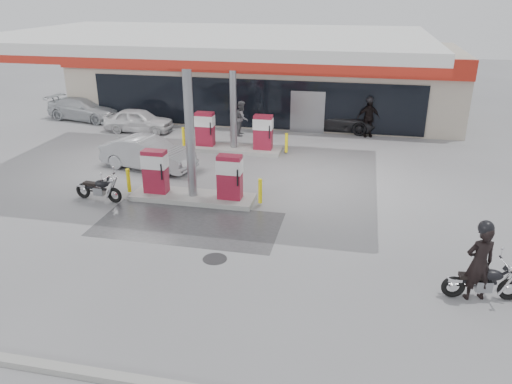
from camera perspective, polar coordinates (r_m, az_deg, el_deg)
ground at (r=16.68m, az=-9.38°, el=-3.48°), size 90.00×90.00×0.00m
wet_patch at (r=16.52m, az=-7.76°, el=-3.64°), size 6.00×3.00×0.00m
drain_cover at (r=14.41m, az=-4.73°, el=-7.62°), size 0.70×0.70×0.01m
kerb at (r=11.47m, az=-22.53°, el=-18.03°), size 28.00×0.25×0.15m
store_building at (r=30.84m, az=1.18°, el=12.70°), size 22.00×8.22×4.00m
canopy at (r=19.86m, az=-5.04°, el=16.75°), size 16.00×10.02×5.51m
pump_island_near at (r=18.12m, az=-7.29°, el=1.23°), size 5.14×1.30×1.78m
pump_island_far at (r=23.56m, az=-2.55°, el=6.39°), size 5.14×1.30×1.78m
main_motorcycle at (r=13.69m, az=24.55°, el=-9.44°), size 1.94×0.74×1.00m
biker_main at (r=13.35m, az=24.16°, el=-7.42°), size 0.84×0.68×2.00m
parked_motorcycle at (r=18.86m, az=-17.50°, el=0.30°), size 1.91×0.73×0.98m
sedan_white at (r=27.53m, az=-13.24°, el=7.98°), size 3.68×1.53×1.25m
attendant at (r=26.16m, az=-1.63°, el=8.44°), size 0.76×0.93×1.78m
hatchback_silver at (r=21.63m, az=-12.22°, el=4.33°), size 4.30×2.21×1.35m
parked_car_left at (r=31.02m, az=-19.02°, el=9.02°), size 4.78×2.60×1.32m
parked_car_right at (r=27.58m, az=9.22°, el=8.34°), size 4.69×2.40×1.27m
biker_walking at (r=26.46m, az=12.72°, el=8.26°), size 1.23×0.74×1.96m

